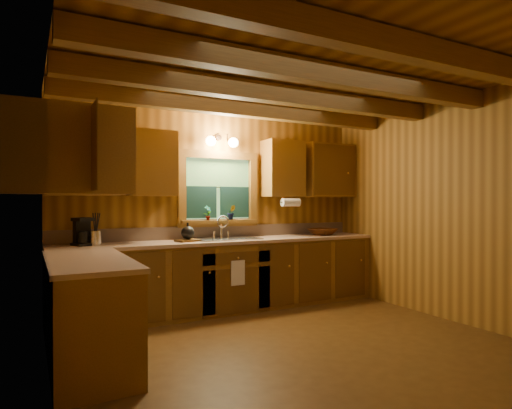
{
  "coord_description": "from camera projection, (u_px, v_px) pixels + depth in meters",
  "views": [
    {
      "loc": [
        -2.25,
        -3.43,
        1.39
      ],
      "look_at": [
        0.0,
        0.8,
        1.35
      ],
      "focal_mm": 30.31,
      "sensor_mm": 36.0,
      "label": 1
    }
  ],
  "objects": [
    {
      "name": "room",
      "position": [
        296.0,
        210.0,
        4.09
      ],
      "size": [
        4.2,
        4.2,
        4.2
      ],
      "color": "#503413",
      "rests_on": "ground"
    },
    {
      "name": "ceiling_beams",
      "position": [
        296.0,
        85.0,
        4.08
      ],
      "size": [
        4.2,
        2.54,
        0.18
      ],
      "color": "brown",
      "rests_on": "room"
    },
    {
      "name": "base_cabinets",
      "position": [
        199.0,
        284.0,
        5.0
      ],
      "size": [
        4.2,
        2.22,
        0.86
      ],
      "color": "brown",
      "rests_on": "ground"
    },
    {
      "name": "countertop",
      "position": [
        200.0,
        245.0,
        5.01
      ],
      "size": [
        4.2,
        2.24,
        0.04
      ],
      "color": "tan",
      "rests_on": "base_cabinets"
    },
    {
      "name": "backsplash",
      "position": [
        218.0,
        232.0,
        5.76
      ],
      "size": [
        4.2,
        0.02,
        0.16
      ],
      "primitive_type": "cube",
      "color": "tan",
      "rests_on": "room"
    },
    {
      "name": "dishwasher_panel",
      "position": [
        122.0,
        304.0,
        4.01
      ],
      "size": [
        0.02,
        0.6,
        0.8
      ],
      "primitive_type": "cube",
      "color": "white",
      "rests_on": "base_cabinets"
    },
    {
      "name": "upper_cabinets",
      "position": [
        189.0,
        163.0,
        5.08
      ],
      "size": [
        4.19,
        1.77,
        0.78
      ],
      "color": "brown",
      "rests_on": "room"
    },
    {
      "name": "window",
      "position": [
        218.0,
        190.0,
        5.73
      ],
      "size": [
        1.12,
        0.08,
        1.0
      ],
      "color": "brown",
      "rests_on": "room"
    },
    {
      "name": "window_sill",
      "position": [
        220.0,
        221.0,
        5.7
      ],
      "size": [
        1.06,
        0.14,
        0.04
      ],
      "primitive_type": "cube",
      "color": "brown",
      "rests_on": "room"
    },
    {
      "name": "wall_sconce",
      "position": [
        222.0,
        142.0,
        5.62
      ],
      "size": [
        0.45,
        0.21,
        0.17
      ],
      "color": "black",
      "rests_on": "room"
    },
    {
      "name": "paper_towel_roll",
      "position": [
        291.0,
        202.0,
        5.87
      ],
      "size": [
        0.27,
        0.11,
        0.11
      ],
      "primitive_type": "cylinder",
      "rotation": [
        0.0,
        1.57,
        0.0
      ],
      "color": "white",
      "rests_on": "upper_cabinets"
    },
    {
      "name": "dish_towel",
      "position": [
        238.0,
        273.0,
        5.21
      ],
      "size": [
        0.18,
        0.01,
        0.3
      ],
      "primitive_type": "cube",
      "color": "white",
      "rests_on": "base_cabinets"
    },
    {
      "name": "sink",
      "position": [
        227.0,
        243.0,
        5.51
      ],
      "size": [
        0.82,
        0.48,
        0.43
      ],
      "color": "silver",
      "rests_on": "countertop"
    },
    {
      "name": "coffee_maker",
      "position": [
        82.0,
        232.0,
        4.75
      ],
      "size": [
        0.17,
        0.22,
        0.31
      ],
      "rotation": [
        0.0,
        0.0,
        0.42
      ],
      "color": "black",
      "rests_on": "countertop"
    },
    {
      "name": "utensil_crock",
      "position": [
        96.0,
        237.0,
        4.76
      ],
      "size": [
        0.13,
        0.13,
        0.36
      ],
      "rotation": [
        0.0,
        0.0,
        -0.16
      ],
      "color": "silver",
      "rests_on": "countertop"
    },
    {
      "name": "cutting_board",
      "position": [
        188.0,
        240.0,
        5.21
      ],
      "size": [
        0.31,
        0.25,
        0.02
      ],
      "primitive_type": "cube",
      "rotation": [
        0.0,
        0.0,
        0.26
      ],
      "color": "#553612",
      "rests_on": "countertop"
    },
    {
      "name": "teakettle",
      "position": [
        188.0,
        233.0,
        5.21
      ],
      "size": [
        0.16,
        0.16,
        0.2
      ],
      "rotation": [
        0.0,
        0.0,
        -0.05
      ],
      "color": "black",
      "rests_on": "cutting_board"
    },
    {
      "name": "wicker_basket",
      "position": [
        323.0,
        232.0,
        6.19
      ],
      "size": [
        0.49,
        0.49,
        0.1
      ],
      "primitive_type": "imported",
      "rotation": [
        0.0,
        0.0,
        0.31
      ],
      "color": "#48230C",
      "rests_on": "countertop"
    },
    {
      "name": "potted_plant_left",
      "position": [
        208.0,
        213.0,
        5.6
      ],
      "size": [
        0.12,
        0.1,
        0.19
      ],
      "primitive_type": "imported",
      "rotation": [
        0.0,
        0.0,
        0.4
      ],
      "color": "#553612",
      "rests_on": "window_sill"
    },
    {
      "name": "potted_plant_right",
      "position": [
        231.0,
        212.0,
        5.73
      ],
      "size": [
        0.12,
        0.1,
        0.2
      ],
      "primitive_type": "imported",
      "rotation": [
        0.0,
        0.0,
        -0.15
      ],
      "color": "#553612",
      "rests_on": "window_sill"
    }
  ]
}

